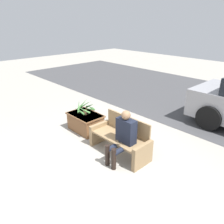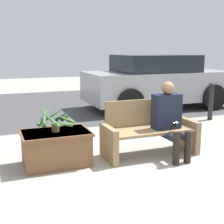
# 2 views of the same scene
# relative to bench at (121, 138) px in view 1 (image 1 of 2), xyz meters

# --- Properties ---
(ground_plane) EXTENTS (30.00, 30.00, 0.00)m
(ground_plane) POSITION_rel_bench_xyz_m (-0.13, -0.66, -0.38)
(ground_plane) COLOR #9E998E
(road_surface) EXTENTS (20.00, 6.00, 0.01)m
(road_surface) POSITION_rel_bench_xyz_m (-0.13, 5.00, -0.38)
(road_surface) COLOR #424244
(road_surface) RESTS_ON ground_plane
(bench) EXTENTS (1.48, 0.59, 0.85)m
(bench) POSITION_rel_bench_xyz_m (0.00, 0.00, 0.00)
(bench) COLOR #8C704C
(bench) RESTS_ON ground_plane
(person_seated) EXTENTS (0.44, 0.63, 1.17)m
(person_seated) POSITION_rel_bench_xyz_m (0.25, -0.20, 0.25)
(person_seated) COLOR black
(person_seated) RESTS_ON ground_plane
(planter_box) EXTENTS (0.97, 0.66, 0.49)m
(planter_box) POSITION_rel_bench_xyz_m (-1.46, 0.07, -0.11)
(planter_box) COLOR brown
(planter_box) RESTS_ON ground_plane
(potted_plant) EXTENTS (0.55, 0.55, 0.40)m
(potted_plant) POSITION_rel_bench_xyz_m (-1.45, 0.07, 0.31)
(potted_plant) COLOR brown
(potted_plant) RESTS_ON planter_box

